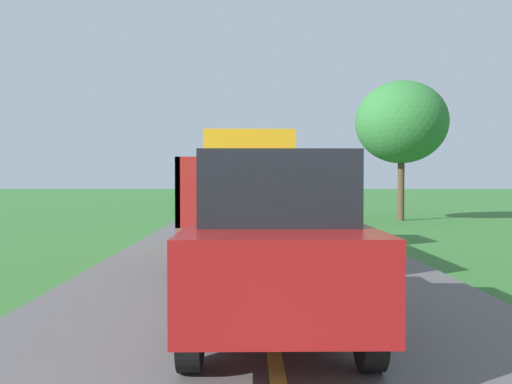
# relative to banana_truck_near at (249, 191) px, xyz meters

# --- Properties ---
(banana_truck_near) EXTENTS (2.38, 5.82, 2.80)m
(banana_truck_near) POSITION_rel_banana_truck_near_xyz_m (0.00, 0.00, 0.00)
(banana_truck_near) COLOR #2D2D30
(banana_truck_near) RESTS_ON road_surface
(banana_truck_far) EXTENTS (2.38, 5.81, 2.80)m
(banana_truck_far) POSITION_rel_banana_truck_near_xyz_m (-0.07, 14.99, -0.00)
(banana_truck_far) COLOR #2D2D30
(banana_truck_far) RESTS_ON road_surface
(roadside_tree_near_left) EXTENTS (3.85, 3.85, 5.88)m
(roadside_tree_near_left) POSITION_rel_banana_truck_near_xyz_m (6.42, 10.62, 2.67)
(roadside_tree_near_left) COLOR #4C3823
(roadside_tree_near_left) RESTS_ON ground
(following_car) EXTENTS (1.74, 4.10, 1.92)m
(following_car) POSITION_rel_banana_truck_near_xyz_m (0.27, -6.05, -0.40)
(following_car) COLOR maroon
(following_car) RESTS_ON road_surface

